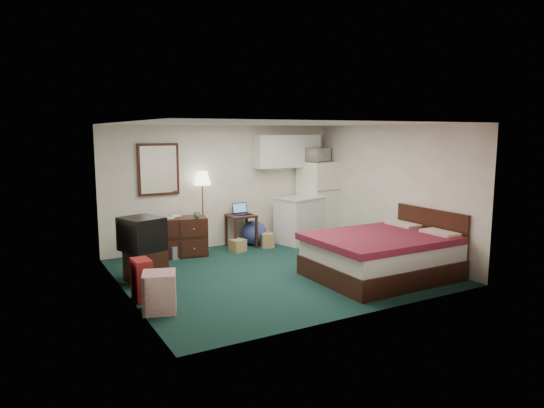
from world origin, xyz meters
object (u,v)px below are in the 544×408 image
floor_lamp (203,211)px  fridge (318,200)px  dresser (178,237)px  desk (241,231)px  bed (381,256)px  tv_stand (146,266)px  suitcase (142,280)px  kitchen_counter (299,221)px

floor_lamp → fridge: 2.66m
dresser → desk: (1.39, 0.10, -0.04)m
desk → bed: bearing=-68.7°
bed → tv_stand: bearing=154.0°
bed → suitcase: size_ratio=3.68×
floor_lamp → bed: 3.69m
kitchen_counter → tv_stand: 3.77m
kitchen_counter → bed: bearing=-108.8°
floor_lamp → tv_stand: 2.22m
desk → tv_stand: size_ratio=1.23×
fridge → bed: 3.12m
dresser → tv_stand: 1.59m
kitchen_counter → fridge: fridge is taller
suitcase → kitchen_counter: bearing=24.8°
bed → suitcase: bed is taller
suitcase → fridge: bearing=23.5°
fridge → tv_stand: fridge is taller
fridge → tv_stand: bearing=-170.0°
dresser → desk: size_ratio=1.63×
floor_lamp → desk: (0.78, -0.12, -0.46)m
bed → dresser: bearing=130.0°
fridge → bed: bearing=-112.2°
fridge → suitcase: bearing=-161.6°
fridge → desk: bearing=171.1°
floor_lamp → bed: (1.87, -3.15, -0.45)m
desk → bed: 3.22m
fridge → tv_stand: 4.45m
kitchen_counter → fridge: (0.62, 0.20, 0.38)m
fridge → suitcase: (-4.48, -2.17, -0.56)m
tv_stand → dresser: bearing=36.4°
fridge → suitcase: fridge is taller
floor_lamp → suitcase: bearing=-128.0°
desk → fridge: size_ratio=0.39×
bed → kitchen_counter: bearing=86.4°
desk → fridge: fridge is taller
floor_lamp → tv_stand: floor_lamp is taller
desk → suitcase: 3.43m
floor_lamp → kitchen_counter: (2.04, -0.37, -0.32)m
desk → bed: size_ratio=0.31×
dresser → desk: dresser is taller
bed → suitcase: bearing=167.4°
floor_lamp → suitcase: 3.01m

